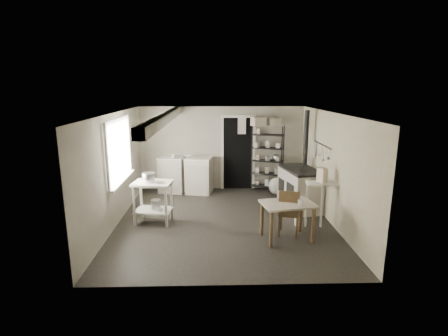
{
  "coord_description": "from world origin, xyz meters",
  "views": [
    {
      "loc": [
        -0.22,
        -7.05,
        2.8
      ],
      "look_at": [
        0.0,
        0.3,
        1.1
      ],
      "focal_mm": 28.0,
      "sensor_mm": 36.0,
      "label": 1
    }
  ],
  "objects_px": {
    "base_cabinets": "(186,176)",
    "chair": "(289,211)",
    "flour_sack": "(276,185)",
    "work_table": "(287,220)",
    "prep_table": "(153,205)",
    "stove": "(300,190)",
    "shelf_rack": "(268,157)",
    "stockpot": "(149,180)"
  },
  "relations": [
    {
      "from": "stockpot",
      "to": "shelf_rack",
      "type": "bearing_deg",
      "value": 39.56
    },
    {
      "from": "work_table",
      "to": "chair",
      "type": "height_order",
      "value": "chair"
    },
    {
      "from": "base_cabinets",
      "to": "shelf_rack",
      "type": "bearing_deg",
      "value": 13.82
    },
    {
      "from": "stockpot",
      "to": "base_cabinets",
      "type": "xyz_separation_m",
      "value": [
        0.58,
        2.21,
        -0.48
      ]
    },
    {
      "from": "base_cabinets",
      "to": "stove",
      "type": "relative_size",
      "value": 1.22
    },
    {
      "from": "shelf_rack",
      "to": "chair",
      "type": "height_order",
      "value": "shelf_rack"
    },
    {
      "from": "chair",
      "to": "prep_table",
      "type": "bearing_deg",
      "value": -177.22
    },
    {
      "from": "shelf_rack",
      "to": "chair",
      "type": "distance_m",
      "value": 3.07
    },
    {
      "from": "stove",
      "to": "stockpot",
      "type": "bearing_deg",
      "value": -176.93
    },
    {
      "from": "base_cabinets",
      "to": "chair",
      "type": "distance_m",
      "value": 3.66
    },
    {
      "from": "base_cabinets",
      "to": "work_table",
      "type": "height_order",
      "value": "base_cabinets"
    },
    {
      "from": "base_cabinets",
      "to": "flour_sack",
      "type": "xyz_separation_m",
      "value": [
        2.42,
        -0.29,
        -0.22
      ]
    },
    {
      "from": "chair",
      "to": "stockpot",
      "type": "bearing_deg",
      "value": -177.35
    },
    {
      "from": "prep_table",
      "to": "stockpot",
      "type": "xyz_separation_m",
      "value": [
        -0.07,
        0.02,
        0.54
      ]
    },
    {
      "from": "prep_table",
      "to": "base_cabinets",
      "type": "relative_size",
      "value": 0.6
    },
    {
      "from": "work_table",
      "to": "prep_table",
      "type": "bearing_deg",
      "value": 161.35
    },
    {
      "from": "stove",
      "to": "work_table",
      "type": "xyz_separation_m",
      "value": [
        -0.65,
        -1.71,
        -0.06
      ]
    },
    {
      "from": "base_cabinets",
      "to": "work_table",
      "type": "relative_size",
      "value": 1.58
    },
    {
      "from": "stove",
      "to": "chair",
      "type": "height_order",
      "value": "chair"
    },
    {
      "from": "shelf_rack",
      "to": "stove",
      "type": "xyz_separation_m",
      "value": [
        0.54,
        -1.53,
        -0.51
      ]
    },
    {
      "from": "stove",
      "to": "shelf_rack",
      "type": "bearing_deg",
      "value": 99.13
    },
    {
      "from": "stockpot",
      "to": "flour_sack",
      "type": "relative_size",
      "value": 0.65
    },
    {
      "from": "shelf_rack",
      "to": "flour_sack",
      "type": "height_order",
      "value": "shelf_rack"
    },
    {
      "from": "shelf_rack",
      "to": "flour_sack",
      "type": "bearing_deg",
      "value": -46.5
    },
    {
      "from": "work_table",
      "to": "chair",
      "type": "xyz_separation_m",
      "value": [
        0.08,
        0.21,
        0.1
      ]
    },
    {
      "from": "prep_table",
      "to": "flour_sack",
      "type": "distance_m",
      "value": 3.52
    },
    {
      "from": "flour_sack",
      "to": "work_table",
      "type": "bearing_deg",
      "value": -95.81
    },
    {
      "from": "prep_table",
      "to": "chair",
      "type": "bearing_deg",
      "value": -14.03
    },
    {
      "from": "base_cabinets",
      "to": "flour_sack",
      "type": "bearing_deg",
      "value": 3.89
    },
    {
      "from": "stove",
      "to": "chair",
      "type": "xyz_separation_m",
      "value": [
        -0.57,
        -1.5,
        0.04
      ]
    },
    {
      "from": "prep_table",
      "to": "flour_sack",
      "type": "bearing_deg",
      "value": 33.59
    },
    {
      "from": "prep_table",
      "to": "shelf_rack",
      "type": "distance_m",
      "value": 3.66
    },
    {
      "from": "prep_table",
      "to": "base_cabinets",
      "type": "bearing_deg",
      "value": 77.1
    },
    {
      "from": "chair",
      "to": "flour_sack",
      "type": "relative_size",
      "value": 2.1
    },
    {
      "from": "base_cabinets",
      "to": "stove",
      "type": "distance_m",
      "value": 3.12
    },
    {
      "from": "shelf_rack",
      "to": "work_table",
      "type": "xyz_separation_m",
      "value": [
        -0.11,
        -3.25,
        -0.57
      ]
    },
    {
      "from": "stove",
      "to": "work_table",
      "type": "bearing_deg",
      "value": -121.12
    },
    {
      "from": "prep_table",
      "to": "base_cabinets",
      "type": "xyz_separation_m",
      "value": [
        0.51,
        2.23,
        0.06
      ]
    },
    {
      "from": "shelf_rack",
      "to": "stove",
      "type": "distance_m",
      "value": 1.7
    },
    {
      "from": "work_table",
      "to": "chair",
      "type": "relative_size",
      "value": 1.01
    },
    {
      "from": "base_cabinets",
      "to": "stove",
      "type": "xyz_separation_m",
      "value": [
        2.78,
        -1.41,
        -0.02
      ]
    },
    {
      "from": "stove",
      "to": "chair",
      "type": "distance_m",
      "value": 1.61
    }
  ]
}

